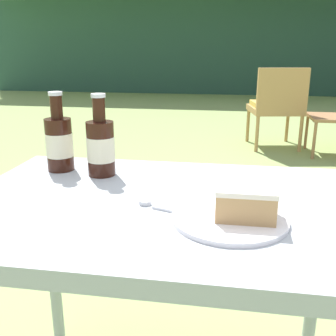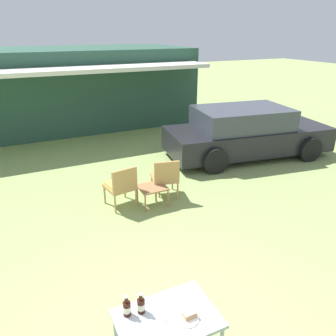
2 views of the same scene
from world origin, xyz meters
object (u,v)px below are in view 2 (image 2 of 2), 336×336
at_px(parked_car, 246,133).
at_px(wicker_chair_cushioned, 121,185).
at_px(garden_side_table, 152,189).
at_px(cola_bottle_far, 127,308).
at_px(patio_table, 167,323).
at_px(cola_bottle_near, 141,305).
at_px(cake_on_plate, 188,316).
at_px(wicker_chair_plain, 165,176).

relative_size(parked_car, wicker_chair_cushioned, 5.38).
xyz_separation_m(garden_side_table, cola_bottle_far, (-1.54, -3.05, 0.44)).
relative_size(wicker_chair_cushioned, patio_table, 0.89).
xyz_separation_m(garden_side_table, patio_table, (-1.20, -3.24, 0.28)).
relative_size(cola_bottle_near, cola_bottle_far, 1.00).
xyz_separation_m(wicker_chair_cushioned, cola_bottle_far, (-0.96, -3.24, 0.31)).
distance_m(patio_table, cola_bottle_near, 0.30).
height_order(patio_table, cake_on_plate, cake_on_plate).
bearing_deg(parked_car, wicker_chair_plain, -148.28).
distance_m(wicker_chair_cushioned, patio_table, 3.49).
distance_m(wicker_chair_plain, cola_bottle_far, 3.74).
xyz_separation_m(wicker_chair_cushioned, garden_side_table, (0.58, -0.19, -0.12)).
relative_size(parked_car, cake_on_plate, 18.94).
bearing_deg(patio_table, cake_on_plate, -26.22).
xyz_separation_m(parked_car, wicker_chair_plain, (-3.02, -1.32, -0.17)).
distance_m(wicker_chair_plain, cola_bottle_near, 3.70).
height_order(cola_bottle_near, cola_bottle_far, same).
height_order(cake_on_plate, cola_bottle_near, cola_bottle_near).
bearing_deg(patio_table, cola_bottle_far, 149.81).
bearing_deg(parked_car, patio_table, -125.98).
distance_m(garden_side_table, patio_table, 3.47).
relative_size(parked_car, wicker_chair_plain, 5.38).
distance_m(wicker_chair_cushioned, wicker_chair_plain, 0.93).
bearing_deg(wicker_chair_cushioned, cake_on_plate, 73.17).
bearing_deg(wicker_chair_cushioned, cola_bottle_near, 66.25).
distance_m(cake_on_plate, cola_bottle_near, 0.46).
xyz_separation_m(parked_car, garden_side_table, (-3.38, -1.49, -0.30)).
bearing_deg(cake_on_plate, wicker_chair_cushioned, 82.69).
height_order(wicker_chair_plain, cola_bottle_far, cola_bottle_far).
bearing_deg(patio_table, cola_bottle_near, 140.07).
distance_m(parked_car, cola_bottle_far, 6.69).
bearing_deg(garden_side_table, cake_on_plate, -107.14).
bearing_deg(cola_bottle_near, cola_bottle_far, 168.68).
bearing_deg(cola_bottle_far, patio_table, -30.19).
xyz_separation_m(cola_bottle_near, cola_bottle_far, (-0.13, 0.03, 0.00)).
height_order(parked_car, wicker_chair_plain, parked_car).
bearing_deg(wicker_chair_plain, patio_table, 78.01).
bearing_deg(garden_side_table, cola_bottle_near, -114.53).
bearing_deg(wicker_chair_plain, cola_bottle_near, 74.10).
bearing_deg(cola_bottle_far, garden_side_table, 63.23).
relative_size(cake_on_plate, cola_bottle_far, 1.06).
xyz_separation_m(garden_side_table, cola_bottle_near, (-1.40, -3.07, 0.44)).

